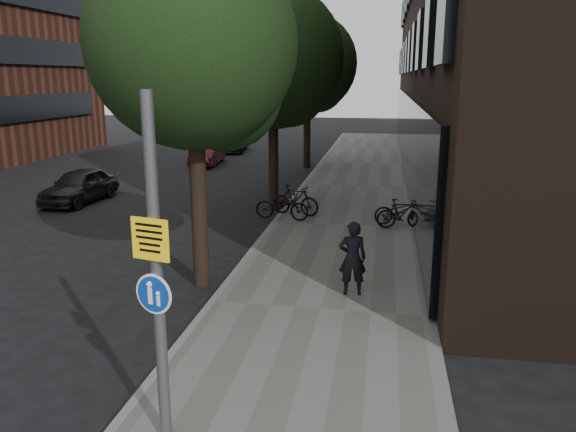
% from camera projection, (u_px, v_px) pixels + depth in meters
% --- Properties ---
extents(ground, '(120.00, 120.00, 0.00)m').
position_uv_depth(ground, '(276.00, 406.00, 8.12)').
color(ground, black).
rests_on(ground, ground).
extents(sidewalk, '(4.50, 60.00, 0.12)m').
position_uv_depth(sidewalk, '(344.00, 227.00, 17.63)').
color(sidewalk, '#64615D').
rests_on(sidewalk, ground).
extents(curb_edge, '(0.15, 60.00, 0.13)m').
position_uv_depth(curb_edge, '(274.00, 223.00, 18.00)').
color(curb_edge, slate).
rests_on(curb_edge, ground).
extents(street_tree_near, '(4.40, 4.40, 7.50)m').
position_uv_depth(street_tree_near, '(198.00, 53.00, 11.74)').
color(street_tree_near, black).
rests_on(street_tree_near, ground).
extents(street_tree_mid, '(5.00, 5.00, 7.80)m').
position_uv_depth(street_tree_mid, '(276.00, 63.00, 19.87)').
color(street_tree_mid, black).
rests_on(street_tree_mid, ground).
extents(street_tree_far, '(5.00, 5.00, 7.80)m').
position_uv_depth(street_tree_far, '(309.00, 67.00, 28.49)').
color(street_tree_far, black).
rests_on(street_tree_far, ground).
extents(signpost, '(0.50, 0.15, 4.37)m').
position_uv_depth(signpost, '(157.00, 275.00, 6.70)').
color(signpost, '#595B5E').
rests_on(signpost, sidewalk).
extents(pedestrian, '(0.63, 0.46, 1.61)m').
position_uv_depth(pedestrian, '(353.00, 258.00, 11.80)').
color(pedestrian, black).
rests_on(pedestrian, sidewalk).
extents(parked_bike_facade_near, '(1.81, 0.99, 0.90)m').
position_uv_depth(parked_bike_facade_near, '(401.00, 210.00, 17.59)').
color(parked_bike_facade_near, black).
rests_on(parked_bike_facade_near, sidewalk).
extents(parked_bike_facade_far, '(1.59, 0.67, 0.92)m').
position_uv_depth(parked_bike_facade_far, '(402.00, 214.00, 17.09)').
color(parked_bike_facade_far, black).
rests_on(parked_bike_facade_far, sidewalk).
extents(parked_bike_curb_near, '(1.85, 0.84, 0.94)m').
position_uv_depth(parked_bike_curb_near, '(282.00, 205.00, 18.16)').
color(parked_bike_curb_near, black).
rests_on(parked_bike_curb_near, sidewalk).
extents(parked_bike_curb_far, '(1.76, 0.91, 1.02)m').
position_uv_depth(parked_bike_curb_far, '(295.00, 200.00, 18.76)').
color(parked_bike_curb_far, black).
rests_on(parked_bike_curb_far, sidewalk).
extents(parked_car_near, '(1.72, 3.82, 1.27)m').
position_uv_depth(parked_car_near, '(80.00, 186.00, 21.24)').
color(parked_car_near, black).
rests_on(parked_car_near, ground).
extents(parked_car_mid, '(1.53, 3.75, 1.21)m').
position_uv_depth(parked_car_mid, '(208.00, 153.00, 30.45)').
color(parked_car_mid, maroon).
rests_on(parked_car_mid, ground).
extents(parked_car_far, '(2.22, 4.31, 1.20)m').
position_uv_depth(parked_car_far, '(233.00, 142.00, 35.96)').
color(parked_car_far, black).
rests_on(parked_car_far, ground).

